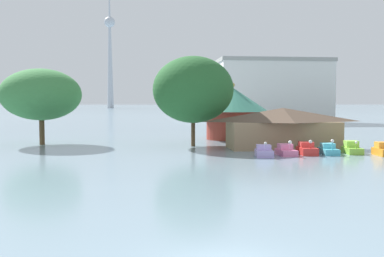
{
  "coord_description": "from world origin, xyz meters",
  "views": [
    {
      "loc": [
        -2.45,
        -13.4,
        5.6
      ],
      "look_at": [
        0.99,
        20.26,
        3.46
      ],
      "focal_mm": 38.92,
      "sensor_mm": 36.0,
      "label": 1
    }
  ],
  "objects_px": {
    "distant_broadcast_tower": "(110,37)",
    "pedal_boat_lavender": "(264,152)",
    "shoreline_tree_mid": "(193,90)",
    "pedal_boat_pink": "(286,151)",
    "green_roof_pavilion": "(232,109)",
    "pedal_boat_cyan": "(328,150)",
    "pedal_boat_orange": "(384,150)",
    "background_building_block": "(272,91)",
    "boathouse": "(283,127)",
    "shoreline_tree_tall_left": "(41,95)",
    "pedal_boat_lime": "(352,149)",
    "pedal_boat_red": "(307,149)"
  },
  "relations": [
    {
      "from": "distant_broadcast_tower",
      "to": "pedal_boat_lavender",
      "type": "bearing_deg",
      "value": -82.25
    },
    {
      "from": "shoreline_tree_mid",
      "to": "pedal_boat_pink",
      "type": "bearing_deg",
      "value": -48.9
    },
    {
      "from": "green_roof_pavilion",
      "to": "distant_broadcast_tower",
      "type": "relative_size",
      "value": 0.07
    },
    {
      "from": "pedal_boat_pink",
      "to": "green_roof_pavilion",
      "type": "xyz_separation_m",
      "value": [
        -1.83,
        19.61,
        4.07
      ]
    },
    {
      "from": "pedal_boat_cyan",
      "to": "distant_broadcast_tower",
      "type": "relative_size",
      "value": 0.02
    },
    {
      "from": "pedal_boat_lavender",
      "to": "distant_broadcast_tower",
      "type": "bearing_deg",
      "value": -163.88
    },
    {
      "from": "pedal_boat_orange",
      "to": "background_building_block",
      "type": "bearing_deg",
      "value": 177.26
    },
    {
      "from": "pedal_boat_lavender",
      "to": "pedal_boat_cyan",
      "type": "distance_m",
      "value": 7.51
    },
    {
      "from": "boathouse",
      "to": "shoreline_tree_mid",
      "type": "height_order",
      "value": "shoreline_tree_mid"
    },
    {
      "from": "green_roof_pavilion",
      "to": "shoreline_tree_tall_left",
      "type": "height_order",
      "value": "shoreline_tree_tall_left"
    },
    {
      "from": "pedal_boat_pink",
      "to": "pedal_boat_lime",
      "type": "distance_m",
      "value": 7.77
    },
    {
      "from": "pedal_boat_lavender",
      "to": "pedal_boat_lime",
      "type": "xyz_separation_m",
      "value": [
        10.32,
        1.66,
        0.04
      ]
    },
    {
      "from": "pedal_boat_pink",
      "to": "distant_broadcast_tower",
      "type": "distance_m",
      "value": 361.49
    },
    {
      "from": "pedal_boat_lavender",
      "to": "shoreline_tree_tall_left",
      "type": "distance_m",
      "value": 30.49
    },
    {
      "from": "pedal_boat_orange",
      "to": "pedal_boat_lime",
      "type": "bearing_deg",
      "value": -125.45
    },
    {
      "from": "pedal_boat_lavender",
      "to": "shoreline_tree_tall_left",
      "type": "relative_size",
      "value": 0.27
    },
    {
      "from": "pedal_boat_lime",
      "to": "green_roof_pavilion",
      "type": "relative_size",
      "value": 0.29
    },
    {
      "from": "pedal_boat_lime",
      "to": "boathouse",
      "type": "relative_size",
      "value": 0.23
    },
    {
      "from": "distant_broadcast_tower",
      "to": "pedal_boat_orange",
      "type": "bearing_deg",
      "value": -80.24
    },
    {
      "from": "shoreline_tree_tall_left",
      "to": "distant_broadcast_tower",
      "type": "bearing_deg",
      "value": 93.74
    },
    {
      "from": "pedal_boat_lavender",
      "to": "boathouse",
      "type": "relative_size",
      "value": 0.2
    },
    {
      "from": "shoreline_tree_mid",
      "to": "distant_broadcast_tower",
      "type": "bearing_deg",
      "value": 96.97
    },
    {
      "from": "distant_broadcast_tower",
      "to": "shoreline_tree_tall_left",
      "type": "bearing_deg",
      "value": -86.26
    },
    {
      "from": "pedal_boat_lime",
      "to": "boathouse",
      "type": "xyz_separation_m",
      "value": [
        -5.98,
        5.61,
        2.05
      ]
    },
    {
      "from": "distant_broadcast_tower",
      "to": "background_building_block",
      "type": "bearing_deg",
      "value": -76.11
    },
    {
      "from": "pedal_boat_cyan",
      "to": "pedal_boat_lavender",
      "type": "bearing_deg",
      "value": -74.33
    },
    {
      "from": "pedal_boat_red",
      "to": "pedal_boat_orange",
      "type": "relative_size",
      "value": 1.13
    },
    {
      "from": "green_roof_pavilion",
      "to": "pedal_boat_cyan",
      "type": "bearing_deg",
      "value": -70.95
    },
    {
      "from": "pedal_boat_red",
      "to": "shoreline_tree_tall_left",
      "type": "distance_m",
      "value": 34.35
    },
    {
      "from": "pedal_boat_lavender",
      "to": "shoreline_tree_tall_left",
      "type": "xyz_separation_m",
      "value": [
        -25.88,
        14.91,
        6.1
      ]
    },
    {
      "from": "pedal_boat_lavender",
      "to": "shoreline_tree_mid",
      "type": "relative_size",
      "value": 0.24
    },
    {
      "from": "pedal_boat_lime",
      "to": "shoreline_tree_mid",
      "type": "xyz_separation_m",
      "value": [
        -16.52,
        9.24,
        6.65
      ]
    },
    {
      "from": "background_building_block",
      "to": "distant_broadcast_tower",
      "type": "bearing_deg",
      "value": 103.89
    },
    {
      "from": "pedal_boat_lavender",
      "to": "green_roof_pavilion",
      "type": "bearing_deg",
      "value": -173.79
    },
    {
      "from": "boathouse",
      "to": "shoreline_tree_mid",
      "type": "xyz_separation_m",
      "value": [
        -10.54,
        3.63,
        4.6
      ]
    },
    {
      "from": "pedal_boat_lime",
      "to": "shoreline_tree_mid",
      "type": "height_order",
      "value": "shoreline_tree_mid"
    },
    {
      "from": "pedal_boat_cyan",
      "to": "shoreline_tree_tall_left",
      "type": "height_order",
      "value": "shoreline_tree_tall_left"
    },
    {
      "from": "pedal_boat_lavender",
      "to": "background_building_block",
      "type": "relative_size",
      "value": 0.09
    },
    {
      "from": "pedal_boat_lavender",
      "to": "boathouse",
      "type": "bearing_deg",
      "value": 157.52
    },
    {
      "from": "pedal_boat_cyan",
      "to": "pedal_boat_red",
      "type": "bearing_deg",
      "value": -87.06
    },
    {
      "from": "pedal_boat_pink",
      "to": "shoreline_tree_tall_left",
      "type": "height_order",
      "value": "shoreline_tree_tall_left"
    },
    {
      "from": "shoreline_tree_tall_left",
      "to": "background_building_block",
      "type": "distance_m",
      "value": 73.08
    },
    {
      "from": "pedal_boat_lavender",
      "to": "pedal_boat_red",
      "type": "distance_m",
      "value": 5.24
    },
    {
      "from": "distant_broadcast_tower",
      "to": "shoreline_tree_mid",
      "type": "bearing_deg",
      "value": -83.03
    },
    {
      "from": "background_building_block",
      "to": "boathouse",
      "type": "bearing_deg",
      "value": -105.6
    },
    {
      "from": "boathouse",
      "to": "background_building_block",
      "type": "bearing_deg",
      "value": 74.4
    },
    {
      "from": "background_building_block",
      "to": "pedal_boat_orange",
      "type": "bearing_deg",
      "value": -97.35
    },
    {
      "from": "pedal_boat_pink",
      "to": "green_roof_pavilion",
      "type": "bearing_deg",
      "value": -175.84
    },
    {
      "from": "pedal_boat_cyan",
      "to": "boathouse",
      "type": "distance_m",
      "value": 7.16
    },
    {
      "from": "pedal_boat_red",
      "to": "shoreline_tree_tall_left",
      "type": "relative_size",
      "value": 0.3
    }
  ]
}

